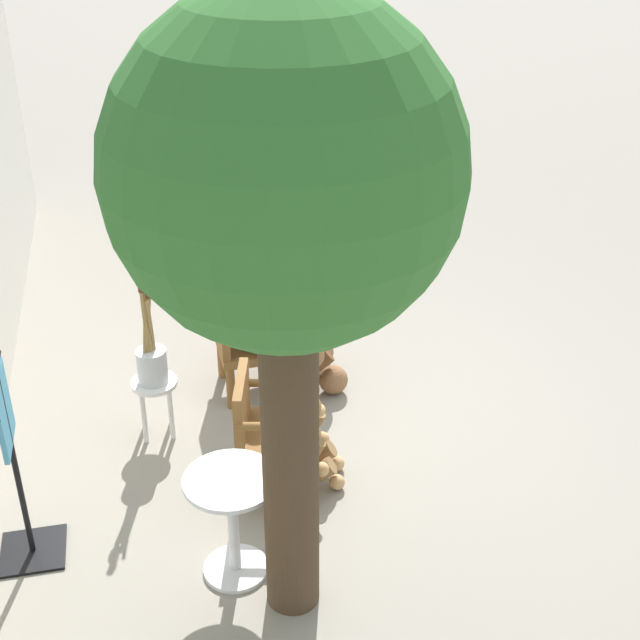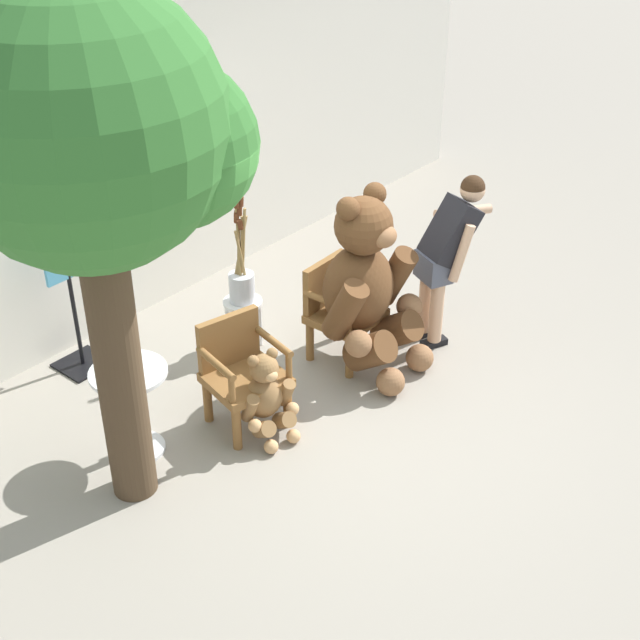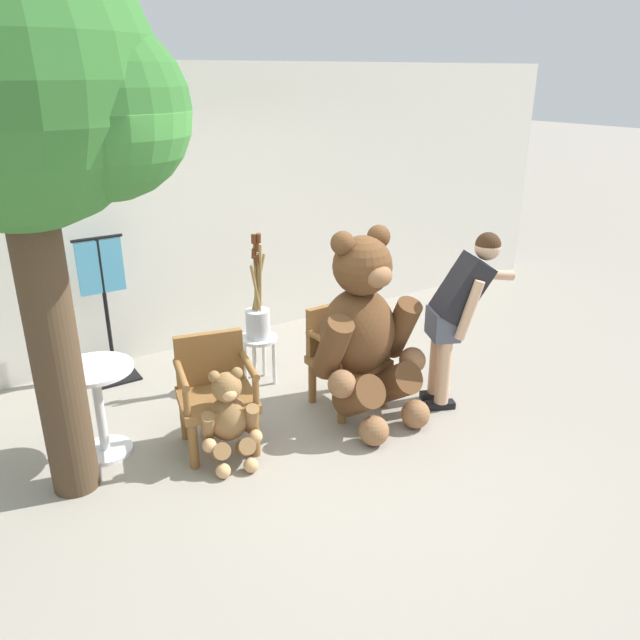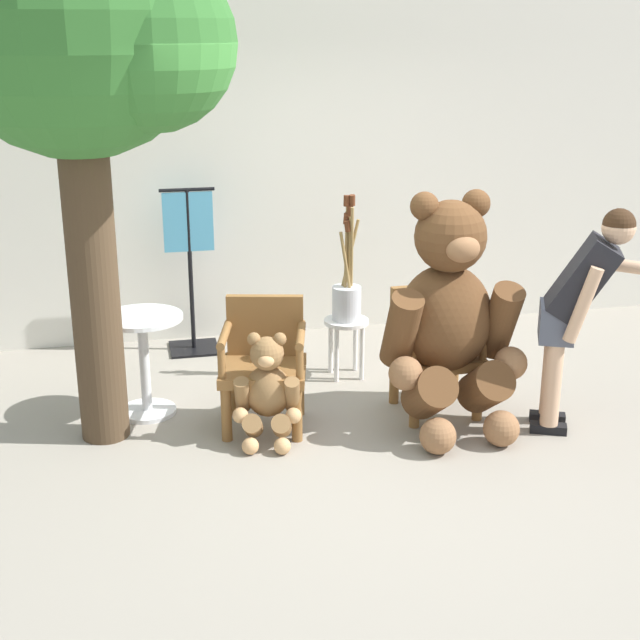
% 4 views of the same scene
% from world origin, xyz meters
% --- Properties ---
extents(ground_plane, '(60.00, 60.00, 0.00)m').
position_xyz_m(ground_plane, '(0.00, 0.00, 0.00)').
color(ground_plane, gray).
extents(back_wall, '(10.00, 0.16, 2.80)m').
position_xyz_m(back_wall, '(0.00, 2.40, 1.40)').
color(back_wall, silver).
rests_on(back_wall, ground).
extents(wooden_chair_left, '(0.66, 0.63, 0.86)m').
position_xyz_m(wooden_chair_left, '(-0.59, 0.44, 0.46)').
color(wooden_chair_left, brown).
rests_on(wooden_chair_left, ground).
extents(wooden_chair_right, '(0.58, 0.54, 0.86)m').
position_xyz_m(wooden_chair_right, '(0.60, 0.44, 0.46)').
color(wooden_chair_right, brown).
rests_on(wooden_chair_right, ground).
extents(teddy_bear_large, '(0.95, 0.91, 1.59)m').
position_xyz_m(teddy_bear_large, '(0.61, 0.18, 0.78)').
color(teddy_bear_large, brown).
rests_on(teddy_bear_large, ground).
extents(teddy_bear_small, '(0.46, 0.46, 0.74)m').
position_xyz_m(teddy_bear_small, '(-0.62, 0.16, 0.36)').
color(teddy_bear_small, olive).
rests_on(teddy_bear_small, ground).
extents(person_visitor, '(0.87, 0.49, 1.51)m').
position_xyz_m(person_visitor, '(1.38, -0.08, 0.90)').
color(person_visitor, black).
rests_on(person_visitor, ground).
extents(white_stool, '(0.34, 0.34, 0.46)m').
position_xyz_m(white_stool, '(0.16, 1.16, 0.36)').
color(white_stool, white).
rests_on(white_stool, ground).
extents(brush_bucket, '(0.22, 0.22, 0.96)m').
position_xyz_m(brush_bucket, '(0.16, 1.16, 0.68)').
color(brush_bucket, silver).
rests_on(brush_bucket, white_stool).
extents(round_side_table, '(0.56, 0.56, 0.72)m').
position_xyz_m(round_side_table, '(-1.37, 0.78, 0.45)').
color(round_side_table, silver).
rests_on(round_side_table, ground).
extents(patio_tree, '(1.76, 1.67, 3.50)m').
position_xyz_m(patio_tree, '(-1.58, 0.44, 2.58)').
color(patio_tree, '#473523').
rests_on(patio_tree, ground).
extents(clothing_display_stand, '(0.44, 0.40, 1.36)m').
position_xyz_m(clothing_display_stand, '(-0.95, 2.01, 0.72)').
color(clothing_display_stand, black).
rests_on(clothing_display_stand, ground).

